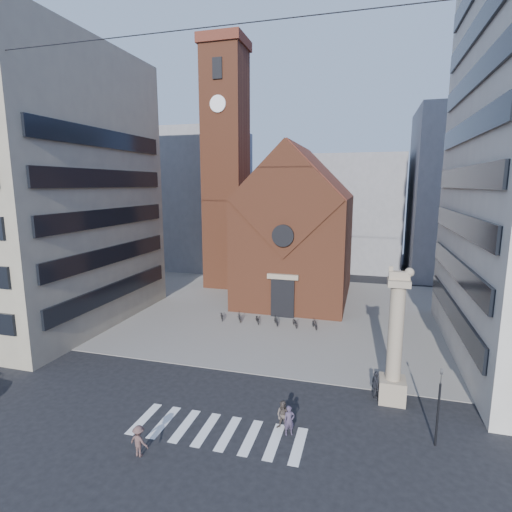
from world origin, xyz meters
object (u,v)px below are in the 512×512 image
Objects in this scene: pedestrian_1 at (283,416)px; pedestrian_2 at (376,385)px; scooter_0 at (222,315)px; pedestrian_0 at (289,421)px; traffic_light at (439,405)px; lion_column at (395,349)px.

pedestrian_2 is (4.96, 4.82, 0.07)m from pedestrian_1.
pedestrian_2 is 18.61m from scooter_0.
scooter_0 is at bearing 36.07° from pedestrian_2.
traffic_light is at bearing -16.06° from pedestrian_0.
traffic_light is 23.54m from scooter_0.
pedestrian_1 is at bearing -141.13° from lion_column.
pedestrian_1 is at bearing -83.71° from scooter_0.
traffic_light reaches higher than pedestrian_1.
traffic_light reaches higher than pedestrian_2.
traffic_light is 7.79m from pedestrian_0.
lion_column is 8.04m from pedestrian_0.
pedestrian_1 is 18.92m from scooter_0.
traffic_light is 2.60× the size of pedestrian_0.
pedestrian_0 is 1.02× the size of scooter_0.
lion_column is 2.02× the size of traffic_light.
pedestrian_2 is at bearing -62.49° from scooter_0.
pedestrian_2 is (4.56, 5.16, 0.09)m from pedestrian_0.
scooter_0 is at bearing 132.84° from pedestrian_1.
pedestrian_0 is (-7.56, -1.16, -1.46)m from traffic_light.
lion_column is 2.73m from pedestrian_2.
lion_column reaches higher than pedestrian_1.
traffic_light is 2.67× the size of scooter_0.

